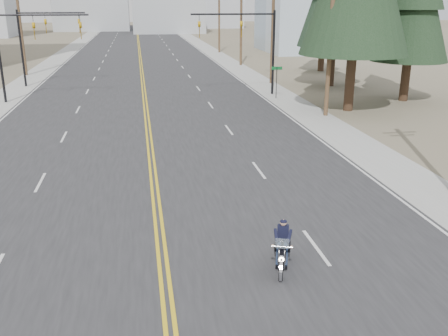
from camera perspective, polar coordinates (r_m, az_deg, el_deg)
road at (r=80.31m, az=-9.61°, el=12.75°), size 20.00×200.00×0.01m
sidewalk_left at (r=81.06m, az=-17.94°, el=12.18°), size 3.00×200.00×0.01m
sidewalk_right at (r=81.19m, az=-1.26°, el=13.06°), size 3.00×200.00×0.01m
traffic_mast_left at (r=42.88m, az=-21.82°, el=13.56°), size 7.10×0.26×7.00m
traffic_mast_right at (r=43.07m, az=3.03°, el=14.82°), size 7.10×0.26×7.00m
traffic_mast_far at (r=50.80m, az=-20.42°, el=14.22°), size 6.10×0.26×7.00m
street_sign at (r=41.91m, az=6.03°, el=10.33°), size 0.90×0.06×2.62m
utility_pole_b at (r=35.44m, az=12.15°, el=15.36°), size 2.20×0.30×11.50m
utility_pole_c at (r=49.70m, az=5.60°, el=16.16°), size 2.20×0.30×11.00m
utility_pole_d at (r=64.28m, az=1.98°, el=16.96°), size 2.20×0.30×11.50m
utility_pole_e at (r=81.01m, az=-0.56°, el=17.10°), size 2.20×0.30×11.00m
utility_pole_left at (r=59.22m, az=-22.27°, el=15.05°), size 2.20×0.30×10.50m
haze_bldg_b at (r=135.21m, az=-6.48°, el=18.08°), size 18.00×14.00×14.00m
haze_bldg_e at (r=161.96m, az=-0.73°, el=17.88°), size 14.00×14.00×12.00m
motorcyclist at (r=15.16m, az=6.69°, el=-8.83°), size 1.36×2.06×1.48m
conifer_far at (r=59.81m, az=11.42°, el=17.87°), size 4.81×4.81×12.88m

